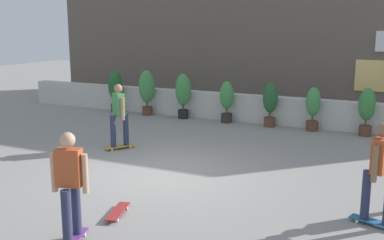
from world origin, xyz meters
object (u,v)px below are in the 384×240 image
object	(u,v)px
skater_mid_plaza	(119,113)
potted_plant_2	(183,92)
potted_plant_1	(147,89)
potted_plant_6	(367,108)
potted_plant_0	(115,88)
skater_by_wall_right	(379,170)
potted_plant_4	(270,101)
skater_foreground	(70,183)
potted_plant_3	(227,99)
skateboard_near_camera	(118,211)
potted_plant_5	(313,106)

from	to	relation	value
skater_mid_plaza	potted_plant_2	bearing A→B (deg)	94.04
potted_plant_1	potted_plant_6	bearing A→B (deg)	-0.00
potted_plant_0	potted_plant_1	size ratio (longest dim) A/B	0.95
potted_plant_2	skater_by_wall_right	size ratio (longest dim) A/B	0.91
potted_plant_2	potted_plant_6	bearing A→B (deg)	0.00
potted_plant_4	skater_mid_plaza	world-z (taller)	skater_mid_plaza
potted_plant_1	potted_plant_2	world-z (taller)	potted_plant_1
skater_foreground	potted_plant_3	bearing A→B (deg)	96.99
potted_plant_2	potted_plant_6	world-z (taller)	potted_plant_2
potted_plant_6	skateboard_near_camera	bearing A→B (deg)	-112.16
potted_plant_0	skater_by_wall_right	world-z (taller)	skater_by_wall_right
potted_plant_4	skateboard_near_camera	size ratio (longest dim) A/B	1.71
potted_plant_0	skater_by_wall_right	bearing A→B (deg)	-34.28
potted_plant_4	skater_by_wall_right	xyz separation A→B (m)	(3.64, -6.45, 0.14)
potted_plant_2	potted_plant_0	bearing A→B (deg)	180.00
potted_plant_4	skateboard_near_camera	xyz separation A→B (m)	(-0.36, -7.88, -0.74)
skater_foreground	potted_plant_6	bearing A→B (deg)	70.49
potted_plant_6	skater_foreground	distance (m)	9.60
skater_by_wall_right	skater_foreground	size ratio (longest dim) A/B	1.00
potted_plant_5	skater_mid_plaza	bearing A→B (deg)	-133.62
potted_plant_4	potted_plant_2	bearing A→B (deg)	180.00
potted_plant_5	skater_foreground	size ratio (longest dim) A/B	0.79
potted_plant_1	potted_plant_3	size ratio (longest dim) A/B	1.17
potted_plant_4	skater_mid_plaza	xyz separation A→B (m)	(-2.75, -4.28, 0.14)
skater_foreground	skateboard_near_camera	size ratio (longest dim) A/B	2.06
skater_mid_plaza	potted_plant_0	bearing A→B (deg)	125.68
skater_mid_plaza	potted_plant_4	bearing A→B (deg)	57.27
potted_plant_2	skater_mid_plaza	bearing A→B (deg)	-85.96
potted_plant_2	potted_plant_5	size ratio (longest dim) A/B	1.15
potted_plant_1	potted_plant_6	size ratio (longest dim) A/B	1.13
potted_plant_1	potted_plant_0	bearing A→B (deg)	180.00
potted_plant_2	potted_plant_3	world-z (taller)	potted_plant_2
potted_plant_1	potted_plant_5	bearing A→B (deg)	0.00
skater_mid_plaza	skater_by_wall_right	world-z (taller)	same
potted_plant_0	potted_plant_4	size ratio (longest dim) A/B	1.07
potted_plant_5	skateboard_near_camera	distance (m)	8.09
potted_plant_5	skater_foreground	distance (m)	9.20
potted_plant_2	skater_by_wall_right	xyz separation A→B (m)	(6.69, -6.45, 0.04)
skater_mid_plaza	skater_foreground	size ratio (longest dim) A/B	1.00
potted_plant_1	skateboard_near_camera	bearing A→B (deg)	-62.31
skater_by_wall_right	skater_foreground	world-z (taller)	same
potted_plant_5	skateboard_near_camera	world-z (taller)	potted_plant_5
potted_plant_0	skater_mid_plaza	distance (m)	5.27
potted_plant_1	skater_foreground	bearing A→B (deg)	-65.41
potted_plant_0	potted_plant_5	distance (m)	7.16
potted_plant_0	skateboard_near_camera	size ratio (longest dim) A/B	1.83
potted_plant_0	potted_plant_1	distance (m)	1.34
potted_plant_0	potted_plant_2	world-z (taller)	potted_plant_2
potted_plant_1	potted_plant_4	world-z (taller)	potted_plant_1
potted_plant_6	potted_plant_3	bearing A→B (deg)	180.00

